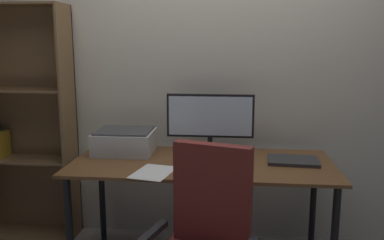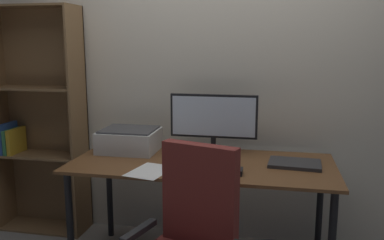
{
  "view_description": "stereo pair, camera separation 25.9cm",
  "coord_description": "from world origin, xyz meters",
  "px_view_note": "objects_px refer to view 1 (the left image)",
  "views": [
    {
      "loc": [
        0.19,
        -2.55,
        1.49
      ],
      "look_at": [
        -0.06,
        -0.01,
        1.02
      ],
      "focal_mm": 38.19,
      "sensor_mm": 36.0,
      "label": 1
    },
    {
      "loc": [
        0.45,
        -2.51,
        1.49
      ],
      "look_at": [
        -0.06,
        -0.01,
        1.02
      ],
      "focal_mm": 38.19,
      "sensor_mm": 36.0,
      "label": 2
    }
  ],
  "objects_px": {
    "bookshelf": "(24,126)",
    "coffee_mug": "(222,155)",
    "laptop": "(293,161)",
    "printer": "(125,141)",
    "desk": "(202,173)",
    "keyboard": "(202,170)",
    "monitor": "(210,119)",
    "mouse": "(241,170)"
  },
  "relations": [
    {
      "from": "keyboard",
      "to": "bookshelf",
      "type": "bearing_deg",
      "value": 160.19
    },
    {
      "from": "desk",
      "to": "bookshelf",
      "type": "distance_m",
      "value": 1.46
    },
    {
      "from": "laptop",
      "to": "desk",
      "type": "bearing_deg",
      "value": -171.35
    },
    {
      "from": "printer",
      "to": "desk",
      "type": "bearing_deg",
      "value": -17.36
    },
    {
      "from": "monitor",
      "to": "mouse",
      "type": "xyz_separation_m",
      "value": [
        0.21,
        -0.44,
        -0.22
      ]
    },
    {
      "from": "keyboard",
      "to": "laptop",
      "type": "bearing_deg",
      "value": 25.09
    },
    {
      "from": "bookshelf",
      "to": "coffee_mug",
      "type": "bearing_deg",
      "value": -14.14
    },
    {
      "from": "printer",
      "to": "bookshelf",
      "type": "relative_size",
      "value": 0.23
    },
    {
      "from": "monitor",
      "to": "bookshelf",
      "type": "distance_m",
      "value": 1.45
    },
    {
      "from": "mouse",
      "to": "coffee_mug",
      "type": "distance_m",
      "value": 0.23
    },
    {
      "from": "monitor",
      "to": "printer",
      "type": "distance_m",
      "value": 0.62
    },
    {
      "from": "monitor",
      "to": "laptop",
      "type": "bearing_deg",
      "value": -18.82
    },
    {
      "from": "monitor",
      "to": "coffee_mug",
      "type": "xyz_separation_m",
      "value": [
        0.09,
        -0.24,
        -0.19
      ]
    },
    {
      "from": "coffee_mug",
      "to": "laptop",
      "type": "height_order",
      "value": "coffee_mug"
    },
    {
      "from": "monitor",
      "to": "laptop",
      "type": "xyz_separation_m",
      "value": [
        0.55,
        -0.19,
        -0.23
      ]
    },
    {
      "from": "coffee_mug",
      "to": "laptop",
      "type": "bearing_deg",
      "value": 7.08
    },
    {
      "from": "laptop",
      "to": "keyboard",
      "type": "bearing_deg",
      "value": -152.75
    },
    {
      "from": "monitor",
      "to": "mouse",
      "type": "distance_m",
      "value": 0.53
    },
    {
      "from": "laptop",
      "to": "printer",
      "type": "height_order",
      "value": "printer"
    },
    {
      "from": "desk",
      "to": "bookshelf",
      "type": "bearing_deg",
      "value": 165.05
    },
    {
      "from": "keyboard",
      "to": "bookshelf",
      "type": "xyz_separation_m",
      "value": [
        -1.42,
        0.57,
        0.12
      ]
    },
    {
      "from": "keyboard",
      "to": "coffee_mug",
      "type": "xyz_separation_m",
      "value": [
        0.11,
        0.18,
        0.04
      ]
    },
    {
      "from": "mouse",
      "to": "desk",
      "type": "bearing_deg",
      "value": 140.36
    },
    {
      "from": "desk",
      "to": "coffee_mug",
      "type": "distance_m",
      "value": 0.18
    },
    {
      "from": "coffee_mug",
      "to": "bookshelf",
      "type": "relative_size",
      "value": 0.06
    },
    {
      "from": "keyboard",
      "to": "bookshelf",
      "type": "height_order",
      "value": "bookshelf"
    },
    {
      "from": "bookshelf",
      "to": "laptop",
      "type": "bearing_deg",
      "value": -9.4
    },
    {
      "from": "keyboard",
      "to": "mouse",
      "type": "distance_m",
      "value": 0.23
    },
    {
      "from": "printer",
      "to": "monitor",
      "type": "bearing_deg",
      "value": 5.57
    },
    {
      "from": "desk",
      "to": "bookshelf",
      "type": "relative_size",
      "value": 0.95
    },
    {
      "from": "desk",
      "to": "printer",
      "type": "distance_m",
      "value": 0.6
    },
    {
      "from": "desk",
      "to": "printer",
      "type": "bearing_deg",
      "value": 162.64
    },
    {
      "from": "desk",
      "to": "keyboard",
      "type": "height_order",
      "value": "keyboard"
    },
    {
      "from": "laptop",
      "to": "printer",
      "type": "distance_m",
      "value": 1.15
    },
    {
      "from": "keyboard",
      "to": "printer",
      "type": "distance_m",
      "value": 0.69
    },
    {
      "from": "desk",
      "to": "coffee_mug",
      "type": "xyz_separation_m",
      "value": [
        0.13,
        -0.01,
        0.13
      ]
    },
    {
      "from": "desk",
      "to": "mouse",
      "type": "height_order",
      "value": "mouse"
    },
    {
      "from": "laptop",
      "to": "bookshelf",
      "type": "relative_size",
      "value": 0.18
    },
    {
      "from": "laptop",
      "to": "bookshelf",
      "type": "bearing_deg",
      "value": 174.86
    },
    {
      "from": "coffee_mug",
      "to": "bookshelf",
      "type": "xyz_separation_m",
      "value": [
        -1.53,
        0.39,
        0.08
      ]
    },
    {
      "from": "keyboard",
      "to": "laptop",
      "type": "relative_size",
      "value": 0.91
    },
    {
      "from": "keyboard",
      "to": "mouse",
      "type": "relative_size",
      "value": 3.02
    }
  ]
}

